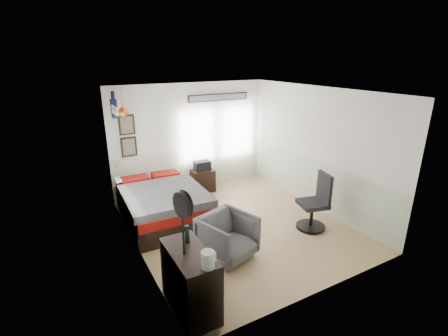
{
  "coord_description": "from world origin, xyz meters",
  "views": [
    {
      "loc": [
        -3.08,
        -5.0,
        3.28
      ],
      "look_at": [
        -0.1,
        0.4,
        1.15
      ],
      "focal_mm": 26.0,
      "sensor_mm": 36.0,
      "label": 1
    }
  ],
  "objects": [
    {
      "name": "task_chair",
      "position": [
        1.31,
        -0.79,
        0.47
      ],
      "size": [
        0.62,
        0.62,
        1.15
      ],
      "rotation": [
        0.0,
        0.0,
        -0.25
      ],
      "color": "black",
      "rests_on": "ground_plane"
    },
    {
      "name": "bottle",
      "position": [
        -1.67,
        -1.43,
        1.03
      ],
      "size": [
        0.06,
        0.06,
        0.25
      ],
      "primitive_type": "cylinder",
      "color": "black",
      "rests_on": "dresser"
    },
    {
      "name": "wall_decor",
      "position": [
        -1.1,
        1.96,
        2.1
      ],
      "size": [
        3.55,
        1.32,
        1.44
      ],
      "color": "black",
      "rests_on": "room_shell"
    },
    {
      "name": "nightstand",
      "position": [
        0.17,
        2.04,
        0.28
      ],
      "size": [
        0.59,
        0.49,
        0.56
      ],
      "primitive_type": "cube",
      "rotation": [
        0.0,
        0.0,
        -0.08
      ],
      "color": "black",
      "rests_on": "ground_plane"
    },
    {
      "name": "ground_plane",
      "position": [
        0.0,
        0.0,
        -0.01
      ],
      "size": [
        4.0,
        4.5,
        0.01
      ],
      "primitive_type": "cube",
      "color": "#A3824E"
    },
    {
      "name": "dresser",
      "position": [
        -1.74,
        -1.63,
        0.45
      ],
      "size": [
        0.48,
        1.0,
        0.9
      ],
      "primitive_type": "cube",
      "color": "black",
      "rests_on": "ground_plane"
    },
    {
      "name": "stand_fan",
      "position": [
        -1.81,
        -1.66,
        1.57
      ],
      "size": [
        0.15,
        0.35,
        0.87
      ],
      "rotation": [
        0.0,
        0.0,
        0.17
      ],
      "color": "black",
      "rests_on": "dresser"
    },
    {
      "name": "black_bag",
      "position": [
        0.17,
        2.04,
        0.67
      ],
      "size": [
        0.4,
        0.26,
        0.23
      ],
      "primitive_type": "cube",
      "rotation": [
        0.0,
        0.0,
        -0.03
      ],
      "color": "black",
      "rests_on": "nightstand"
    },
    {
      "name": "kettle",
      "position": [
        -1.67,
        -2.05,
        1.01
      ],
      "size": [
        0.19,
        0.16,
        0.22
      ],
      "rotation": [
        0.0,
        0.0,
        0.21
      ],
      "color": "silver",
      "rests_on": "dresser"
    },
    {
      "name": "armchair",
      "position": [
        -0.7,
        -0.81,
        0.38
      ],
      "size": [
        1.03,
        1.04,
        0.76
      ],
      "primitive_type": "imported",
      "rotation": [
        0.0,
        0.0,
        0.31
      ],
      "color": "#505050",
      "rests_on": "ground_plane"
    },
    {
      "name": "room_shell",
      "position": [
        -0.08,
        0.19,
        1.61
      ],
      "size": [
        4.02,
        4.52,
        2.71
      ],
      "color": "beige",
      "rests_on": "ground_plane"
    },
    {
      "name": "bed",
      "position": [
        -1.23,
        1.04,
        0.34
      ],
      "size": [
        1.65,
        2.24,
        0.7
      ],
      "rotation": [
        0.0,
        0.0,
        -0.03
      ],
      "color": "black",
      "rests_on": "ground_plane"
    }
  ]
}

